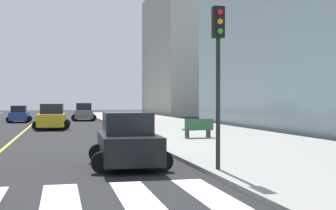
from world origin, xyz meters
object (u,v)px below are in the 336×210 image
(car_blue_nearest, at_px, (19,114))
(car_gray_fourth, at_px, (84,112))
(car_black_third, at_px, (128,141))
(car_yellow_sixth, at_px, (52,117))
(traffic_light_near_corner, at_px, (218,56))
(park_bench, at_px, (198,129))

(car_blue_nearest, height_order, car_gray_fourth, car_gray_fourth)
(car_black_third, xyz_separation_m, car_yellow_sixth, (-2.99, 22.76, 0.07))
(car_gray_fourth, bearing_deg, car_black_third, 92.04)
(car_blue_nearest, xyz_separation_m, car_black_third, (6.64, -36.04, 0.05))
(car_yellow_sixth, bearing_deg, traffic_light_near_corner, 105.04)
(car_blue_nearest, relative_size, car_gray_fourth, 0.87)
(car_blue_nearest, relative_size, park_bench, 2.21)
(car_black_third, relative_size, car_gray_fourth, 0.93)
(car_gray_fourth, relative_size, park_bench, 2.54)
(car_gray_fourth, xyz_separation_m, car_yellow_sixth, (-3.37, -16.13, 0.01))
(car_gray_fourth, relative_size, car_yellow_sixth, 0.99)
(car_gray_fourth, distance_m, car_yellow_sixth, 16.48)
(car_yellow_sixth, bearing_deg, car_gray_fourth, -99.25)
(car_black_third, xyz_separation_m, traffic_light_near_corner, (2.57, -2.32, 2.87))
(car_blue_nearest, bearing_deg, traffic_light_near_corner, -75.71)
(traffic_light_near_corner, bearing_deg, car_gray_fourth, -86.96)
(car_black_third, bearing_deg, car_gray_fourth, -88.63)
(park_bench, bearing_deg, car_gray_fourth, 5.66)
(car_gray_fourth, bearing_deg, car_blue_nearest, 24.73)
(car_blue_nearest, bearing_deg, car_black_third, -78.77)
(car_gray_fourth, bearing_deg, park_bench, 102.82)
(car_black_third, distance_m, car_gray_fourth, 38.90)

